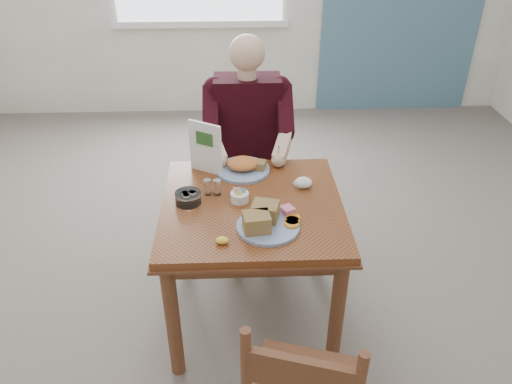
{
  "coord_description": "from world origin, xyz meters",
  "views": [
    {
      "loc": [
        -0.07,
        -2.08,
        2.11
      ],
      "look_at": [
        0.02,
        0.0,
        0.81
      ],
      "focal_mm": 35.0,
      "sensor_mm": 36.0,
      "label": 1
    }
  ],
  "objects_px": {
    "table": "(252,221)",
    "chair_far": "(248,171)",
    "near_plate": "(266,220)",
    "far_plate": "(244,166)",
    "diner": "(248,132)"
  },
  "relations": [
    {
      "from": "chair_far",
      "to": "near_plate",
      "type": "distance_m",
      "value": 1.05
    },
    {
      "from": "chair_far",
      "to": "diner",
      "type": "xyz_separation_m",
      "value": [
        0.0,
        -0.09,
        0.33
      ]
    },
    {
      "from": "table",
      "to": "far_plate",
      "type": "bearing_deg",
      "value": 95.78
    },
    {
      "from": "diner",
      "to": "far_plate",
      "type": "xyz_separation_m",
      "value": [
        -0.03,
        -0.38,
        -0.03
      ]
    },
    {
      "from": "near_plate",
      "to": "far_plate",
      "type": "relative_size",
      "value": 0.86
    },
    {
      "from": "table",
      "to": "chair_far",
      "type": "bearing_deg",
      "value": 90.0
    },
    {
      "from": "table",
      "to": "far_plate",
      "type": "xyz_separation_m",
      "value": [
        -0.03,
        0.32,
        0.14
      ]
    },
    {
      "from": "chair_far",
      "to": "far_plate",
      "type": "relative_size",
      "value": 2.59
    },
    {
      "from": "near_plate",
      "to": "far_plate",
      "type": "xyz_separation_m",
      "value": [
        -0.09,
        0.53,
        -0.01
      ]
    },
    {
      "from": "table",
      "to": "chair_far",
      "type": "distance_m",
      "value": 0.81
    },
    {
      "from": "chair_far",
      "to": "far_plate",
      "type": "height_order",
      "value": "chair_far"
    },
    {
      "from": "diner",
      "to": "far_plate",
      "type": "distance_m",
      "value": 0.39
    },
    {
      "from": "chair_far",
      "to": "diner",
      "type": "distance_m",
      "value": 0.34
    },
    {
      "from": "table",
      "to": "diner",
      "type": "distance_m",
      "value": 0.73
    },
    {
      "from": "chair_far",
      "to": "diner",
      "type": "height_order",
      "value": "diner"
    }
  ]
}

